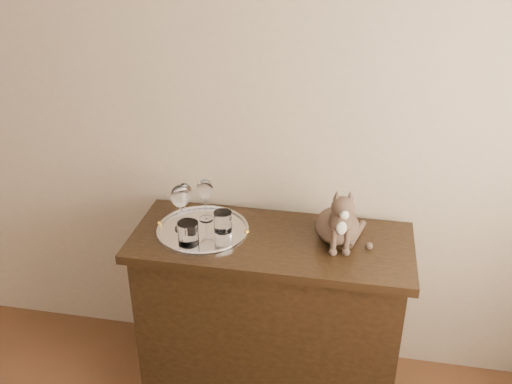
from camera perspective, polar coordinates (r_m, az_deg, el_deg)
wall_back at (r=2.64m, az=-10.35°, el=9.52°), size 4.00×0.10×2.70m
sideboard at (r=2.68m, az=1.41°, el=-12.38°), size 1.20×0.50×0.85m
tray at (r=2.49m, az=-5.34°, el=-3.85°), size 0.40×0.40×0.01m
wine_glass_a at (r=2.51m, az=-7.12°, el=-1.09°), size 0.07×0.07×0.19m
wine_glass_b at (r=2.52m, az=-5.09°, el=-0.77°), size 0.07×0.07×0.20m
wine_glass_c at (r=2.45m, az=-7.53°, el=-1.57°), size 0.08×0.08×0.21m
tumbler_b at (r=2.38m, az=-6.79°, el=-4.12°), size 0.09×0.09×0.10m
tumbler_c at (r=2.46m, az=-3.33°, el=-2.97°), size 0.08×0.08×0.09m
cat at (r=2.37m, az=8.25°, el=-1.89°), size 0.32×0.31×0.28m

